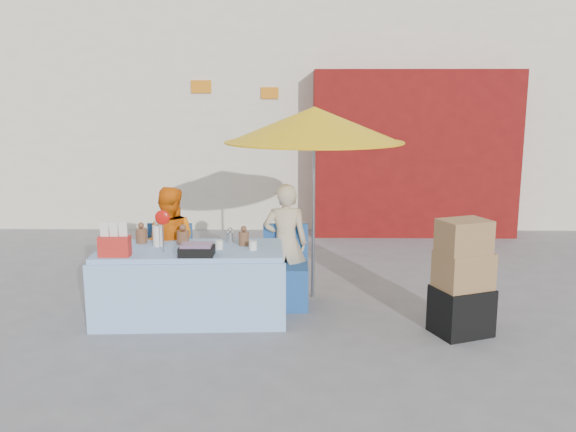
{
  "coord_description": "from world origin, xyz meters",
  "views": [
    {
      "loc": [
        0.33,
        -5.46,
        2.19
      ],
      "look_at": [
        0.25,
        0.6,
        1.0
      ],
      "focal_mm": 38.0,
      "sensor_mm": 36.0,
      "label": 1
    }
  ],
  "objects_px": {
    "market_table": "(191,282)",
    "box_stack": "(463,282)",
    "chair_left": "(168,282)",
    "vendor_beige": "(285,243)",
    "umbrella": "(314,126)",
    "chair_right": "(285,282)",
    "vendor_orange": "(169,245)"
  },
  "relations": [
    {
      "from": "vendor_orange",
      "to": "umbrella",
      "type": "bearing_deg",
      "value": -174.69
    },
    {
      "from": "market_table",
      "to": "chair_right",
      "type": "distance_m",
      "value": 1.01
    },
    {
      "from": "market_table",
      "to": "umbrella",
      "type": "xyz_separation_m",
      "value": [
        1.24,
        0.64,
        1.52
      ]
    },
    {
      "from": "market_table",
      "to": "vendor_orange",
      "type": "bearing_deg",
      "value": 119.17
    },
    {
      "from": "chair_left",
      "to": "box_stack",
      "type": "xyz_separation_m",
      "value": [
        2.91,
        -0.76,
        0.25
      ]
    },
    {
      "from": "market_table",
      "to": "chair_right",
      "type": "bearing_deg",
      "value": 18.1
    },
    {
      "from": "chair_right",
      "to": "umbrella",
      "type": "bearing_deg",
      "value": 43.23
    },
    {
      "from": "chair_left",
      "to": "umbrella",
      "type": "distance_m",
      "value": 2.27
    },
    {
      "from": "umbrella",
      "to": "box_stack",
      "type": "distance_m",
      "value": 2.21
    },
    {
      "from": "umbrella",
      "to": "market_table",
      "type": "bearing_deg",
      "value": -152.55
    },
    {
      "from": "chair_right",
      "to": "box_stack",
      "type": "relative_size",
      "value": 0.78
    },
    {
      "from": "vendor_orange",
      "to": "vendor_beige",
      "type": "relative_size",
      "value": 0.97
    },
    {
      "from": "market_table",
      "to": "chair_left",
      "type": "distance_m",
      "value": 0.49
    },
    {
      "from": "box_stack",
      "to": "chair_right",
      "type": "bearing_deg",
      "value": 155.25
    },
    {
      "from": "chair_left",
      "to": "vendor_beige",
      "type": "height_order",
      "value": "vendor_beige"
    },
    {
      "from": "market_table",
      "to": "chair_left",
      "type": "bearing_deg",
      "value": 127.79
    },
    {
      "from": "chair_left",
      "to": "vendor_orange",
      "type": "distance_m",
      "value": 0.4
    },
    {
      "from": "chair_left",
      "to": "market_table",
      "type": "bearing_deg",
      "value": -49.57
    },
    {
      "from": "box_stack",
      "to": "umbrella",
      "type": "bearing_deg",
      "value": 142.32
    },
    {
      "from": "chair_left",
      "to": "box_stack",
      "type": "bearing_deg",
      "value": -14.94
    },
    {
      "from": "market_table",
      "to": "box_stack",
      "type": "xyz_separation_m",
      "value": [
        2.6,
        -0.4,
        0.14
      ]
    },
    {
      "from": "market_table",
      "to": "umbrella",
      "type": "relative_size",
      "value": 0.91
    },
    {
      "from": "vendor_beige",
      "to": "box_stack",
      "type": "height_order",
      "value": "vendor_beige"
    },
    {
      "from": "market_table",
      "to": "chair_right",
      "type": "relative_size",
      "value": 2.24
    },
    {
      "from": "chair_left",
      "to": "vendor_orange",
      "type": "bearing_deg",
      "value": 89.76
    },
    {
      "from": "market_table",
      "to": "chair_left",
      "type": "relative_size",
      "value": 2.24
    },
    {
      "from": "market_table",
      "to": "chair_left",
      "type": "xyz_separation_m",
      "value": [
        -0.31,
        0.36,
        -0.11
      ]
    },
    {
      "from": "box_stack",
      "to": "vendor_orange",
      "type": "bearing_deg",
      "value": 162.83
    },
    {
      "from": "vendor_beige",
      "to": "vendor_orange",
      "type": "bearing_deg",
      "value": -0.21
    },
    {
      "from": "market_table",
      "to": "vendor_orange",
      "type": "xyz_separation_m",
      "value": [
        -0.31,
        0.49,
        0.26
      ]
    },
    {
      "from": "vendor_orange",
      "to": "box_stack",
      "type": "xyz_separation_m",
      "value": [
        2.91,
        -0.9,
        -0.12
      ]
    },
    {
      "from": "vendor_beige",
      "to": "box_stack",
      "type": "bearing_deg",
      "value": 151.33
    }
  ]
}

